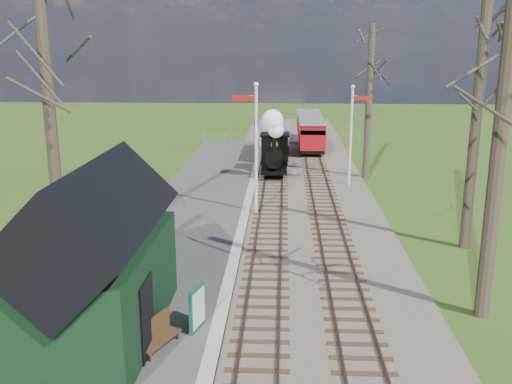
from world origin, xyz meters
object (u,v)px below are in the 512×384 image
red_carriage_b (309,125)px  person (143,322)px  semaphore_near (255,139)px  sign_board (197,308)px  station_shed (97,262)px  semaphore_far (352,128)px  coach (276,139)px  red_carriage_a (312,135)px  bench (156,334)px  locomotive (274,147)px

red_carriage_b → person: bearing=-99.4°
semaphore_near → sign_board: bearing=-94.8°
station_shed → semaphore_far: semaphore_far is taller
red_carriage_b → coach: bearing=-109.4°
sign_board → station_shed: bearing=-171.2°
station_shed → red_carriage_a: (6.90, 28.05, -0.89)m
semaphore_far → red_carriage_a: bearing=100.0°
semaphore_far → sign_board: size_ratio=4.54×
red_carriage_a → bench: red_carriage_a is taller
semaphore_near → locomotive: (0.76, 8.11, -1.73)m
station_shed → person: 1.99m
sign_board → locomotive: bearing=85.0°
locomotive → sign_board: (-1.72, -19.72, -1.06)m
semaphore_near → red_carriage_b: bearing=81.1°
semaphore_far → locomotive: (-4.39, 2.11, -1.46)m
coach → bench: size_ratio=4.38×
sign_board → bench: sign_board is taller
red_carriage_a → bench: (-5.26, -28.72, -0.80)m
station_shed → person: (1.26, -0.46, -1.47)m
bench → coach: bearing=84.3°
sign_board → bench: bearing=-131.0°
coach → sign_board: coach is taller
semaphore_near → coach: (0.77, 14.17, -2.23)m
semaphore_near → bench: (-1.89, -12.67, -3.04)m
sign_board → red_carriage_a: bearing=81.1°
semaphore_near → sign_board: semaphore_near is taller
locomotive → person: size_ratio=3.39×
locomotive → red_carriage_b: locomotive is taller
semaphore_near → semaphore_far: bearing=49.4°
bench → sign_board: bearing=49.0°
coach → red_carriage_a: 3.21m
semaphore_far → coach: 9.47m
semaphore_far → locomotive: bearing=154.3°
red_carriage_b → person: red_carriage_b is taller
red_carriage_a → semaphore_near: bearing=-101.9°
semaphore_near → semaphore_far: size_ratio=1.09×
red_carriage_b → station_shed: bearing=-101.6°
semaphore_far → red_carriage_b: 15.77m
red_carriage_a → red_carriage_b: same height
semaphore_far → person: size_ratio=4.78×
semaphore_near → bench: semaphore_near is taller
semaphore_far → bench: size_ratio=3.86×
red_carriage_b → bench: size_ratio=3.13×
locomotive → bench: bearing=-97.3°
red_carriage_b → person: size_ratio=3.88×
semaphore_far → red_carriage_b: (-1.77, 15.55, -1.97)m
semaphore_near → person: (-2.27, -12.46, -2.82)m
locomotive → bench: locomotive is taller
station_shed → semaphore_far: size_ratio=1.10×
station_shed → sign_board: station_shed is taller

